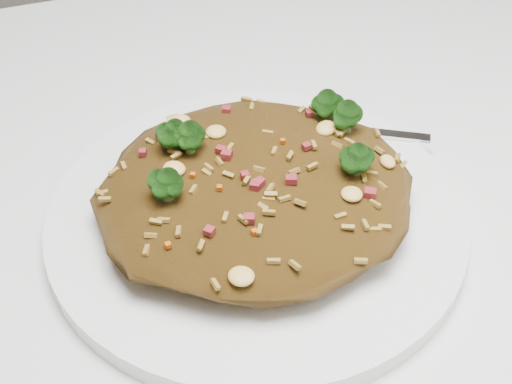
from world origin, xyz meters
TOP-DOWN VIEW (x-y plane):
  - dining_table at (0.00, 0.00)m, footprint 1.20×0.80m
  - plate at (0.06, 0.03)m, footprint 0.27×0.27m
  - fried_rice at (0.06, 0.03)m, footprint 0.20×0.19m
  - fork at (0.15, 0.09)m, footprint 0.15×0.09m

SIDE VIEW (x-z plane):
  - dining_table at x=0.00m, z-range 0.28..1.03m
  - plate at x=0.06m, z-range 0.75..0.76m
  - fork at x=0.15m, z-range 0.76..0.77m
  - fried_rice at x=0.06m, z-range 0.76..0.82m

